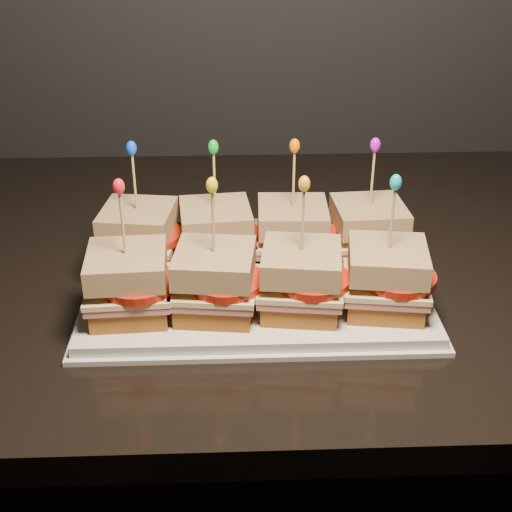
{
  "coord_description": "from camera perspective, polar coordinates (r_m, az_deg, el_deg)",
  "views": [
    {
      "loc": [
        -0.66,
        0.82,
        1.36
      ],
      "look_at": [
        -0.63,
        1.53,
        0.97
      ],
      "focal_mm": 50.0,
      "sensor_mm": 36.0,
      "label": 1
    }
  ],
  "objects": [
    {
      "name": "sandwich_1_cheese",
      "position": [
        0.86,
        -3.21,
        1.48
      ],
      "size": [
        0.1,
        0.09,
        0.01
      ],
      "primitive_type": "cube",
      "rotation": [
        0.0,
        0.0,
        0.1
      ],
      "color": "beige",
      "rests_on": "sandwich_1_ham"
    },
    {
      "name": "sandwich_4_pick",
      "position": [
        0.74,
        -10.61,
        2.26
      ],
      "size": [
        0.0,
        0.0,
        0.09
      ],
      "primitive_type": "cylinder",
      "color": "tan",
      "rests_on": "sandwich_4_bread_top"
    },
    {
      "name": "sandwich_1_tomato",
      "position": [
        0.85,
        -2.42,
        1.76
      ],
      "size": [
        0.08,
        0.08,
        0.01
      ],
      "primitive_type": "cylinder",
      "color": "#AD1E0E",
      "rests_on": "sandwich_1_cheese"
    },
    {
      "name": "sandwich_4_ham",
      "position": [
        0.77,
        -10.11,
        -2.84
      ],
      "size": [
        0.09,
        0.09,
        0.01
      ],
      "primitive_type": "cube",
      "rotation": [
        0.0,
        0.0,
        0.05
      ],
      "color": "#C96767",
      "rests_on": "sandwich_4_bread_bot"
    },
    {
      "name": "sandwich_0_tomato",
      "position": [
        0.86,
        -8.59,
        1.64
      ],
      "size": [
        0.08,
        0.08,
        0.01
      ],
      "primitive_type": "cylinder",
      "color": "#AD1E0E",
      "rests_on": "sandwich_0_cheese"
    },
    {
      "name": "sandwich_5_pick",
      "position": [
        0.73,
        -3.44,
        2.42
      ],
      "size": [
        0.0,
        0.0,
        0.09
      ],
      "primitive_type": "cylinder",
      "color": "tan",
      "rests_on": "sandwich_5_bread_top"
    },
    {
      "name": "sandwich_2_bread_top",
      "position": [
        0.85,
        2.95,
        3.15
      ],
      "size": [
        0.08,
        0.08,
        0.03
      ],
      "primitive_type": "cube",
      "rotation": [
        0.0,
        0.0,
        -0.03
      ],
      "color": "brown",
      "rests_on": "sandwich_2_tomato"
    },
    {
      "name": "sandwich_7_ham",
      "position": [
        0.78,
        10.29,
        -2.42
      ],
      "size": [
        0.1,
        0.1,
        0.01
      ],
      "primitive_type": "cube",
      "rotation": [
        0.0,
        0.0,
        -0.14
      ],
      "color": "#C96767",
      "rests_on": "sandwich_7_bread_bot"
    },
    {
      "name": "sandwich_4_tomato",
      "position": [
        0.76,
        -9.35,
        -2.13
      ],
      "size": [
        0.08,
        0.08,
        0.01
      ],
      "primitive_type": "cylinder",
      "color": "#AD1E0E",
      "rests_on": "sandwich_4_cheese"
    },
    {
      "name": "platter_rim",
      "position": [
        0.83,
        0.0,
        -3.13
      ],
      "size": [
        0.4,
        0.25,
        0.01
      ],
      "primitive_type": "cube",
      "color": "silver",
      "rests_on": "granite_slab"
    },
    {
      "name": "sandwich_3_pick",
      "position": [
        0.85,
        9.28,
        5.91
      ],
      "size": [
        0.0,
        0.0,
        0.09
      ],
      "primitive_type": "cylinder",
      "color": "tan",
      "rests_on": "sandwich_3_bread_top"
    },
    {
      "name": "sandwich_3_ham",
      "position": [
        0.88,
        8.89,
        1.27
      ],
      "size": [
        0.09,
        0.09,
        0.01
      ],
      "primitive_type": "cube",
      "rotation": [
        0.0,
        0.0,
        0.06
      ],
      "color": "#C96767",
      "rests_on": "sandwich_3_bread_bot"
    },
    {
      "name": "sandwich_5_cheese",
      "position": [
        0.76,
        -3.29,
        -2.29
      ],
      "size": [
        0.1,
        0.1,
        0.01
      ],
      "primitive_type": "cube",
      "rotation": [
        0.0,
        0.0,
        -0.12
      ],
      "color": "beige",
      "rests_on": "sandwich_5_ham"
    },
    {
      "name": "sandwich_4_cheese",
      "position": [
        0.77,
        -10.15,
        -2.4
      ],
      "size": [
        0.09,
        0.09,
        0.01
      ],
      "primitive_type": "cube",
      "rotation": [
        0.0,
        0.0,
        0.05
      ],
      "color": "beige",
      "rests_on": "sandwich_4_ham"
    },
    {
      "name": "sandwich_1_bread_bot",
      "position": [
        0.87,
        -3.17,
        0.18
      ],
      "size": [
        0.09,
        0.09,
        0.02
      ],
      "primitive_type": "cube",
      "rotation": [
        0.0,
        0.0,
        0.1
      ],
      "color": "brown",
      "rests_on": "platter"
    },
    {
      "name": "sandwich_6_tomato",
      "position": [
        0.76,
        4.57,
        -1.87
      ],
      "size": [
        0.08,
        0.08,
        0.01
      ],
      "primitive_type": "cylinder",
      "color": "#AD1E0E",
      "rests_on": "sandwich_6_cheese"
    },
    {
      "name": "sandwich_3_tomato",
      "position": [
        0.87,
        9.81,
        1.95
      ],
      "size": [
        0.08,
        0.08,
        0.01
      ],
      "primitive_type": "cylinder",
      "color": "#AD1E0E",
      "rests_on": "sandwich_3_cheese"
    },
    {
      "name": "sandwich_1_frill",
      "position": [
        0.81,
        -3.43,
        8.71
      ],
      "size": [
        0.01,
        0.01,
        0.02
      ],
      "primitive_type": "ellipsoid",
      "color": "#12BA1F",
      "rests_on": "sandwich_1_pick"
    },
    {
      "name": "sandwich_0_cheese",
      "position": [
        0.87,
        -9.31,
        1.36
      ],
      "size": [
        0.1,
        0.1,
        0.01
      ],
      "primitive_type": "cube",
      "rotation": [
        0.0,
        0.0,
        -0.14
      ],
      "color": "beige",
      "rests_on": "sandwich_0_ham"
    },
    {
      "name": "sandwich_5_bread_bot",
      "position": [
        0.77,
        -3.25,
        -3.7
      ],
      "size": [
        0.09,
        0.09,
        0.02
      ],
      "primitive_type": "cube",
      "rotation": [
        0.0,
        0.0,
        -0.12
      ],
      "color": "brown",
      "rests_on": "platter"
    },
    {
      "name": "granite_slab",
      "position": [
        0.95,
        -7.76,
        -0.67
      ],
      "size": [
        2.25,
        0.73,
        0.04
      ],
      "primitive_type": "cube",
      "color": "black",
      "rests_on": "cabinet"
    },
    {
      "name": "sandwich_7_pick",
      "position": [
        0.75,
        10.8,
        2.63
      ],
      "size": [
        0.0,
        0.0,
        0.09
      ],
      "primitive_type": "cylinder",
      "color": "tan",
      "rests_on": "sandwich_7_bread_top"
    },
    {
      "name": "platter",
      "position": [
        0.83,
        0.0,
        -2.78
      ],
      "size": [
        0.39,
        0.24,
        0.02
      ],
      "primitive_type": "cube",
      "color": "silver",
      "rests_on": "granite_slab"
    },
    {
      "name": "sandwich_3_cheese",
      "position": [
        0.87,
        8.93,
        1.68
      ],
      "size": [
        0.1,
        0.09,
        0.01
      ],
      "primitive_type": "cube",
      "rotation": [
        0.0,
        0.0,
        0.06
      ],
      "color": "beige",
      "rests_on": "sandwich_3_ham"
    },
    {
      "name": "sandwich_7_bread_bot",
      "position": [
        0.79,
        10.2,
        -3.36
      ],
      "size": [
        0.09,
        0.09,
        0.02
      ],
      "primitive_type": "cube",
      "rotation": [
        0.0,
        0.0,
        -0.14
      ],
      "color": "brown",
      "rests_on": "platter"
    },
    {
      "name": "sandwich_6_ham",
      "position": [
        0.77,
        3.59,
        -2.6
      ],
      "size": [
        0.1,
        0.1,
        0.01
      ],
      "primitive_type": "cube",
      "rotation": [
        0.0,
        0.0,
        -0.13
      ],
      "color": "#C96767",
      "rests_on": "sandwich_6_bread_bot"
    },
    {
      "name": "sandwich_6_bread_bot",
      "position": [
        0.78,
        3.55,
        -3.55
      ],
      "size": [
        0.09,
        0.09,
        0.02
      ],
      "primitive_type": "cube",
      "rotation": [
        0.0,
        0.0,
        -0.13
      ],
      "color": "brown",
      "rests_on": "platter"
    },
    {
      "name": "sandwich_3_bread_top",
      "position": [
        0.86,
        9.05,
        3.22
      ],
      "size": [
        0.09,
        0.09,
        0.03
      ],
      "primitive_type": "cube",
      "rotation": [
        0.0,
        0.0,
        0.06
      ],
      "color": "brown",
      "rests_on": "sandwich_3_tomato"
    },
    {
      "name": "cabinet",
      "position": [
        1.24,
        -6.3,
        -19.5
      ],
      "size": [
        2.21,
        0.69,
        0.88
      ],
      "primitive_type": "cube",
      "color": "black",
      "rests_on": "ground"
    },
    {
      "name": "sandwich_1_ham",
      "position": [
        0.86,
        -3.2,
        1.07
      ],
      "size": [
        0.1,
        0.09,
        0.01
      ],
      "primitive_type": "cube",
      "rotation": [
        0.0,
        0.0,
        0.1
      ],
      "color": "#C96767",
      "rests_on": "sandwich_1_bread_bot"
    },
    {
      "name": "sandwich_1_bread_top",
      "position": [
        0.85,
        -3.26,
        3.04
      ],
      "size": [
        0.09,
        0.09,
        0.03
      ],
      "primitive_type": "cube",
      "rotation": [
        0.0,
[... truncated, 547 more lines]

